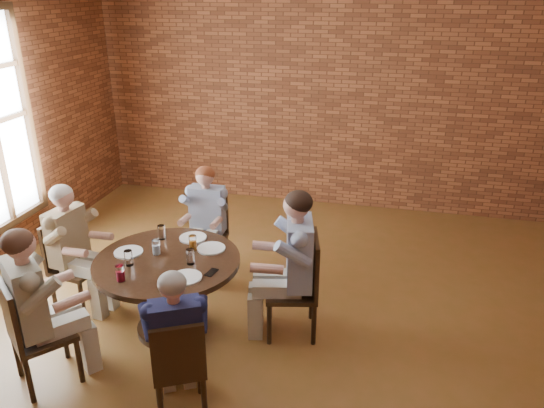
% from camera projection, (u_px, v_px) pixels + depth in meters
% --- Properties ---
extents(floor, '(7.00, 7.00, 0.00)m').
position_uv_depth(floor, '(263.00, 348.00, 4.73)').
color(floor, brown).
rests_on(floor, ground).
extents(wall_back, '(7.00, 0.00, 7.00)m').
position_uv_depth(wall_back, '(326.00, 87.00, 7.21)').
color(wall_back, brown).
rests_on(wall_back, ground).
extents(dining_table, '(1.30, 1.30, 0.75)m').
position_uv_depth(dining_table, '(169.00, 281.00, 4.79)').
color(dining_table, black).
rests_on(dining_table, floor).
extents(chair_a, '(0.55, 0.55, 0.97)m').
position_uv_depth(chair_a, '(302.00, 282.00, 4.77)').
color(chair_a, black).
rests_on(chair_a, floor).
extents(diner_a, '(0.81, 0.71, 1.40)m').
position_uv_depth(diner_a, '(292.00, 265.00, 4.71)').
color(diner_a, '#364E8E').
rests_on(diner_a, floor).
extents(chair_b, '(0.39, 0.39, 0.89)m').
position_uv_depth(chair_b, '(209.00, 231.00, 5.83)').
color(chair_b, black).
rests_on(chair_b, floor).
extents(diner_b, '(0.49, 0.60, 1.25)m').
position_uv_depth(diner_b, '(206.00, 223.00, 5.71)').
color(diner_b, gray).
rests_on(diner_b, floor).
extents(chair_c, '(0.46, 0.46, 0.92)m').
position_uv_depth(chair_c, '(69.00, 261.00, 5.18)').
color(chair_c, black).
rests_on(chair_c, floor).
extents(diner_c, '(0.69, 0.59, 1.30)m').
position_uv_depth(diner_c, '(74.00, 249.00, 5.10)').
color(diner_c, brown).
rests_on(diner_c, floor).
extents(chair_d, '(0.62, 0.62, 0.95)m').
position_uv_depth(chair_d, '(29.00, 330.00, 4.13)').
color(chair_d, black).
rests_on(chair_d, floor).
extents(diner_d, '(0.85, 0.87, 1.36)m').
position_uv_depth(diner_d, '(38.00, 308.00, 4.11)').
color(diner_d, '#B4978D').
rests_on(diner_d, floor).
extents(chair_e, '(0.50, 0.50, 0.88)m').
position_uv_depth(chair_e, '(179.00, 366.00, 3.80)').
color(chair_e, black).
rests_on(chair_e, floor).
extents(diner_e, '(0.67, 0.72, 1.22)m').
position_uv_depth(diner_e, '(177.00, 345.00, 3.81)').
color(diner_e, '#171A41').
rests_on(diner_e, floor).
extents(plate_a, '(0.26, 0.26, 0.01)m').
position_uv_depth(plate_a, '(211.00, 248.00, 4.87)').
color(plate_a, white).
rests_on(plate_a, dining_table).
extents(plate_b, '(0.26, 0.26, 0.01)m').
position_uv_depth(plate_b, '(193.00, 238.00, 5.08)').
color(plate_b, white).
rests_on(plate_b, dining_table).
extents(plate_c, '(0.26, 0.26, 0.01)m').
position_uv_depth(plate_c, '(128.00, 252.00, 4.81)').
color(plate_c, white).
rests_on(plate_c, dining_table).
extents(plate_d, '(0.26, 0.26, 0.01)m').
position_uv_depth(plate_d, '(186.00, 277.00, 4.40)').
color(plate_d, white).
rests_on(plate_d, dining_table).
extents(glass_a, '(0.07, 0.07, 0.14)m').
position_uv_depth(glass_a, '(190.00, 257.00, 4.60)').
color(glass_a, white).
rests_on(glass_a, dining_table).
extents(glass_b, '(0.07, 0.07, 0.14)m').
position_uv_depth(glass_b, '(193.00, 243.00, 4.84)').
color(glass_b, white).
rests_on(glass_b, dining_table).
extents(glass_c, '(0.07, 0.07, 0.14)m').
position_uv_depth(glass_c, '(161.00, 232.00, 5.04)').
color(glass_c, white).
rests_on(glass_c, dining_table).
extents(glass_d, '(0.07, 0.07, 0.14)m').
position_uv_depth(glass_d, '(156.00, 247.00, 4.76)').
color(glass_d, white).
rests_on(glass_d, dining_table).
extents(glass_e, '(0.07, 0.07, 0.14)m').
position_uv_depth(glass_e, '(129.00, 258.00, 4.58)').
color(glass_e, white).
rests_on(glass_e, dining_table).
extents(glass_f, '(0.07, 0.07, 0.14)m').
position_uv_depth(glass_f, '(120.00, 273.00, 4.34)').
color(glass_f, white).
rests_on(glass_f, dining_table).
extents(smartphone, '(0.09, 0.14, 0.01)m').
position_uv_depth(smartphone, '(211.00, 272.00, 4.48)').
color(smartphone, black).
rests_on(smartphone, dining_table).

